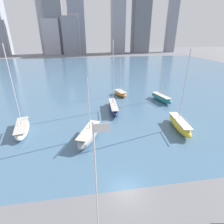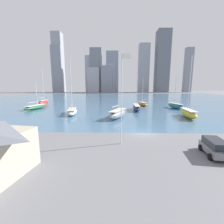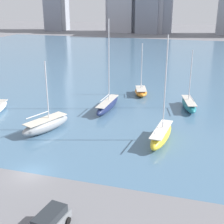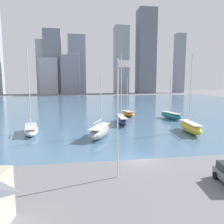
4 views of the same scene
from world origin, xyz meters
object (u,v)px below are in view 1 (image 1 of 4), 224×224
at_px(sailboat_yellow, 180,124).
at_px(sailboat_orange, 120,93).
at_px(flag_pole, 97,184).
at_px(sailboat_teal, 161,98).
at_px(sailboat_gray, 89,134).
at_px(sailboat_white, 22,128).
at_px(sailboat_navy, 113,107).

distance_m(sailboat_yellow, sailboat_orange, 24.07).
xyz_separation_m(flag_pole, sailboat_teal, (20.93, 34.28, -5.67)).
bearing_deg(sailboat_orange, sailboat_gray, -129.81).
height_order(sailboat_teal, sailboat_yellow, sailboat_yellow).
distance_m(sailboat_gray, sailboat_white, 13.87).
xyz_separation_m(flag_pole, sailboat_white, (-13.29, 21.87, -5.73)).
height_order(sailboat_teal, sailboat_white, sailboat_white).
height_order(sailboat_navy, sailboat_white, sailboat_navy).
bearing_deg(sailboat_navy, sailboat_white, -156.47).
bearing_deg(sailboat_orange, sailboat_navy, -125.66).
height_order(sailboat_teal, sailboat_orange, sailboat_orange).
distance_m(sailboat_navy, sailboat_gray, 13.98).
bearing_deg(sailboat_orange, sailboat_yellow, -87.65).
distance_m(sailboat_gray, sailboat_orange, 26.21).
bearing_deg(flag_pole, sailboat_navy, 78.15).
relative_size(sailboat_navy, sailboat_yellow, 1.08).
bearing_deg(flag_pole, sailboat_white, 121.29).
height_order(flag_pole, sailboat_yellow, sailboat_yellow).
relative_size(sailboat_gray, sailboat_white, 0.68).
height_order(sailboat_teal, sailboat_gray, sailboat_gray).
bearing_deg(sailboat_yellow, sailboat_white, 178.88).
bearing_deg(sailboat_gray, sailboat_navy, 84.65).
distance_m(sailboat_yellow, sailboat_gray, 18.19).
bearing_deg(flag_pole, sailboat_orange, 75.86).
xyz_separation_m(sailboat_navy, sailboat_white, (-19.45, -7.52, -0.14)).
height_order(sailboat_yellow, sailboat_white, sailboat_white).
height_order(flag_pole, sailboat_gray, flag_pole).
height_order(sailboat_navy, sailboat_gray, sailboat_navy).
height_order(sailboat_navy, sailboat_yellow, sailboat_navy).
bearing_deg(sailboat_white, sailboat_orange, 27.51).
bearing_deg(sailboat_white, flag_pole, -70.15).
relative_size(sailboat_yellow, sailboat_white, 0.94).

